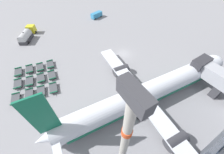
# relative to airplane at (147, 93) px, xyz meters

# --- Properties ---
(ground_plane) EXTENTS (500.00, 500.00, 0.00)m
(ground_plane) POSITION_rel_airplane_xyz_m (-16.70, 5.88, -2.86)
(ground_plane) COLOR gray
(airplane) EXTENTS (36.93, 45.50, 13.75)m
(airplane) POSITION_rel_airplane_xyz_m (0.00, 0.00, 0.00)
(airplane) COLOR silver
(airplane) RESTS_ON ground_plane
(fuel_tanker_primary) EXTENTS (9.56, 7.17, 3.29)m
(fuel_tanker_primary) POSITION_rel_airplane_xyz_m (-41.42, -17.92, -1.46)
(fuel_tanker_primary) COLOR yellow
(fuel_tanker_primary) RESTS_ON ground_plane
(service_van) EXTENTS (3.27, 5.44, 2.24)m
(service_van) POSITION_rel_airplane_xyz_m (-43.83, 10.64, -1.64)
(service_van) COLOR teal
(service_van) RESTS_ON ground_plane
(baggage_dolly_row_near_col_a) EXTENTS (3.91, 2.18, 0.92)m
(baggage_dolly_row_near_col_a) POSITION_rel_airplane_xyz_m (-24.52, -23.09, -2.37)
(baggage_dolly_row_near_col_a) COLOR #424449
(baggage_dolly_row_near_col_a) RESTS_ON ground_plane
(baggage_dolly_row_near_col_b) EXTENTS (3.92, 2.21, 0.92)m
(baggage_dolly_row_near_col_b) POSITION_rel_airplane_xyz_m (-20.11, -23.74, -2.37)
(baggage_dolly_row_near_col_b) COLOR #424449
(baggage_dolly_row_near_col_b) RESTS_ON ground_plane
(baggage_dolly_row_near_col_c) EXTENTS (3.93, 2.32, 0.92)m
(baggage_dolly_row_near_col_c) POSITION_rel_airplane_xyz_m (-15.48, -24.77, -2.37)
(baggage_dolly_row_near_col_c) COLOR #424449
(baggage_dolly_row_near_col_c) RESTS_ON ground_plane
(baggage_dolly_row_mid_a_col_a) EXTENTS (3.91, 2.16, 0.92)m
(baggage_dolly_row_mid_a_col_a) POSITION_rel_airplane_xyz_m (-24.15, -20.34, -2.37)
(baggage_dolly_row_mid_a_col_a) COLOR #424449
(baggage_dolly_row_mid_a_col_a) RESTS_ON ground_plane
(baggage_dolly_row_mid_a_col_b) EXTENTS (3.93, 2.39, 0.92)m
(baggage_dolly_row_mid_a_col_b) POSITION_rel_airplane_xyz_m (-19.44, -21.12, -2.37)
(baggage_dolly_row_mid_a_col_b) COLOR #424449
(baggage_dolly_row_mid_a_col_b) RESTS_ON ground_plane
(baggage_dolly_row_mid_a_col_c) EXTENTS (3.93, 2.34, 0.92)m
(baggage_dolly_row_mid_a_col_c) POSITION_rel_airplane_xyz_m (-15.22, -21.92, -2.37)
(baggage_dolly_row_mid_a_col_c) COLOR #424449
(baggage_dolly_row_mid_a_col_c) RESTS_ON ground_plane
(baggage_dolly_row_mid_b_col_a) EXTENTS (3.91, 2.17, 0.92)m
(baggage_dolly_row_mid_b_col_a) POSITION_rel_airplane_xyz_m (-23.42, -17.70, -2.37)
(baggage_dolly_row_mid_b_col_a) COLOR #424449
(baggage_dolly_row_mid_b_col_a) RESTS_ON ground_plane
(baggage_dolly_row_mid_b_col_b) EXTENTS (3.91, 2.15, 0.92)m
(baggage_dolly_row_mid_b_col_b) POSITION_rel_airplane_xyz_m (-19.09, -18.42, -2.37)
(baggage_dolly_row_mid_b_col_b) COLOR #424449
(baggage_dolly_row_mid_b_col_b) RESTS_ON ground_plane
(baggage_dolly_row_mid_b_col_c) EXTENTS (3.93, 2.37, 0.92)m
(baggage_dolly_row_mid_b_col_c) POSITION_rel_airplane_xyz_m (-14.65, -19.39, -2.37)
(baggage_dolly_row_mid_b_col_c) COLOR #424449
(baggage_dolly_row_mid_b_col_c) RESTS_ON ground_plane
(baggage_dolly_row_far_col_a) EXTENTS (3.92, 2.26, 0.92)m
(baggage_dolly_row_far_col_a) POSITION_rel_airplane_xyz_m (-23.09, -14.97, -2.37)
(baggage_dolly_row_far_col_a) COLOR #424449
(baggage_dolly_row_far_col_a) RESTS_ON ground_plane
(baggage_dolly_row_far_col_b) EXTENTS (3.90, 2.13, 0.92)m
(baggage_dolly_row_far_col_b) POSITION_rel_airplane_xyz_m (-18.63, -15.75, -2.37)
(baggage_dolly_row_far_col_b) COLOR #424449
(baggage_dolly_row_far_col_b) RESTS_ON ground_plane
(baggage_dolly_row_far_col_c) EXTENTS (3.93, 2.34, 0.92)m
(baggage_dolly_row_far_col_c) POSITION_rel_airplane_xyz_m (-14.13, -16.62, -2.37)
(baggage_dolly_row_far_col_c) COLOR #424449
(baggage_dolly_row_far_col_c) RESTS_ON ground_plane
(apron_light_mast) EXTENTS (2.00, 0.78, 22.05)m
(apron_light_mast) POSITION_rel_airplane_xyz_m (8.25, -12.59, 9.23)
(apron_light_mast) COLOR #ADA89E
(apron_light_mast) RESTS_ON ground_plane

